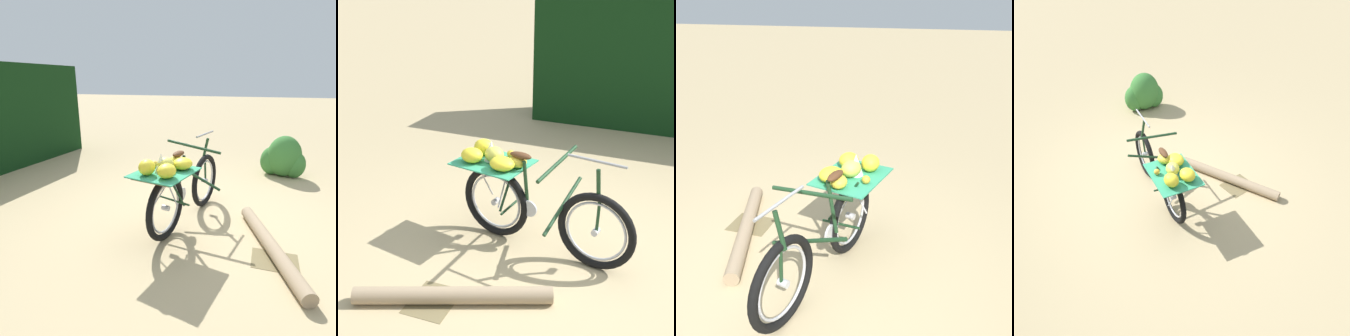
# 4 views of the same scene
# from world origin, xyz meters

# --- Properties ---
(ground_plane) EXTENTS (60.00, 60.00, 0.00)m
(ground_plane) POSITION_xyz_m (0.00, 0.00, 0.00)
(ground_plane) COLOR tan
(bicycle) EXTENTS (0.84, 1.80, 1.03)m
(bicycle) POSITION_xyz_m (-0.11, -0.34, 0.52)
(bicycle) COLOR black
(bicycle) RESTS_ON ground_plane
(fallen_log) EXTENTS (0.70, 1.54, 0.14)m
(fallen_log) POSITION_xyz_m (0.91, -0.62, 0.07)
(fallen_log) COLOR #9E8466
(fallen_log) RESTS_ON ground_plane
(leaf_litter_patch) EXTENTS (0.44, 0.36, 0.01)m
(leaf_litter_patch) POSITION_xyz_m (0.96, -0.78, 0.00)
(leaf_litter_patch) COLOR olive
(leaf_litter_patch) RESTS_ON ground_plane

